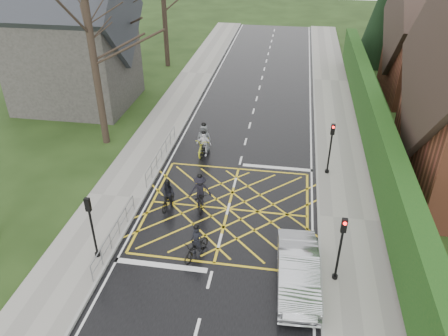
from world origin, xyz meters
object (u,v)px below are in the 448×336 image
(car, at_px, (298,272))
(cyclist_front, at_px, (204,147))
(cyclist_back, at_px, (168,197))
(cyclist_lead, at_px, (204,142))
(cyclist_mid, at_px, (200,194))
(cyclist_rear, at_px, (197,246))

(car, bearing_deg, cyclist_front, 117.04)
(cyclist_back, height_order, cyclist_lead, cyclist_lead)
(cyclist_front, distance_m, cyclist_lead, 0.40)
(cyclist_mid, distance_m, cyclist_front, 5.29)
(cyclist_rear, relative_size, cyclist_lead, 0.85)
(cyclist_lead, height_order, car, cyclist_lead)
(cyclist_lead, bearing_deg, cyclist_rear, -76.00)
(cyclist_front, bearing_deg, cyclist_rear, -80.19)
(cyclist_mid, bearing_deg, cyclist_lead, 86.46)
(cyclist_mid, relative_size, cyclist_lead, 0.97)
(cyclist_back, bearing_deg, cyclist_rear, -50.36)
(car, bearing_deg, cyclist_back, 142.62)
(cyclist_rear, distance_m, car, 4.53)
(cyclist_back, xyz_separation_m, cyclist_mid, (1.59, 0.34, 0.09))
(cyclist_mid, height_order, car, cyclist_mid)
(cyclist_back, relative_size, cyclist_mid, 0.80)
(cyclist_back, relative_size, cyclist_front, 0.99)
(cyclist_front, xyz_separation_m, car, (5.89, -9.98, 0.14))
(cyclist_lead, bearing_deg, cyclist_front, -77.23)
(cyclist_rear, relative_size, cyclist_front, 1.09)
(cyclist_mid, bearing_deg, car, -56.60)
(cyclist_lead, bearing_deg, cyclist_mid, -75.98)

